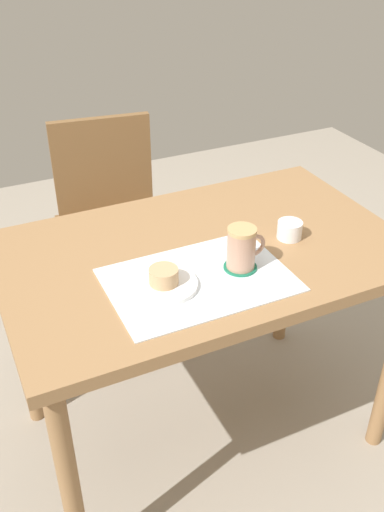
# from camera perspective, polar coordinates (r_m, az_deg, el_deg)

# --- Properties ---
(ground_plane) EXTENTS (4.40, 4.40, 0.02)m
(ground_plane) POSITION_cam_1_polar(r_m,az_deg,el_deg) (2.05, 0.96, -16.93)
(ground_plane) COLOR #9E9384
(dining_table) EXTENTS (1.11, 0.69, 0.73)m
(dining_table) POSITION_cam_1_polar(r_m,az_deg,el_deg) (1.61, 1.16, -1.92)
(dining_table) COLOR #997047
(dining_table) RESTS_ON ground_plane
(wooden_chair) EXTENTS (0.47, 0.47, 0.84)m
(wooden_chair) POSITION_cam_1_polar(r_m,az_deg,el_deg) (2.26, -8.01, 3.72)
(wooden_chair) COLOR brown
(wooden_chair) RESTS_ON ground_plane
(placemat) EXTENTS (0.46, 0.31, 0.00)m
(placemat) POSITION_cam_1_polar(r_m,az_deg,el_deg) (1.43, 0.68, -2.40)
(placemat) COLOR white
(placemat) RESTS_ON dining_table
(pastry_plate) EXTENTS (0.17, 0.17, 0.01)m
(pastry_plate) POSITION_cam_1_polar(r_m,az_deg,el_deg) (1.40, -2.82, -2.89)
(pastry_plate) COLOR white
(pastry_plate) RESTS_ON placemat
(pastry) EXTENTS (0.07, 0.07, 0.04)m
(pastry) POSITION_cam_1_polar(r_m,az_deg,el_deg) (1.39, -2.85, -2.01)
(pastry) COLOR tan
(pastry) RESTS_ON pastry_plate
(coffee_coaster) EXTENTS (0.09, 0.09, 0.00)m
(coffee_coaster) POSITION_cam_1_polar(r_m,az_deg,el_deg) (1.48, 4.84, -1.11)
(coffee_coaster) COLOR #196B4C
(coffee_coaster) RESTS_ON placemat
(coffee_mug) EXTENTS (0.11, 0.07, 0.11)m
(coffee_mug) POSITION_cam_1_polar(r_m,az_deg,el_deg) (1.45, 5.04, 0.84)
(coffee_mug) COLOR tan
(coffee_mug) RESTS_ON coffee_coaster
(sugar_bowl) EXTENTS (0.07, 0.07, 0.05)m
(sugar_bowl) POSITION_cam_1_polar(r_m,az_deg,el_deg) (1.62, 9.74, 2.59)
(sugar_bowl) COLOR white
(sugar_bowl) RESTS_ON dining_table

